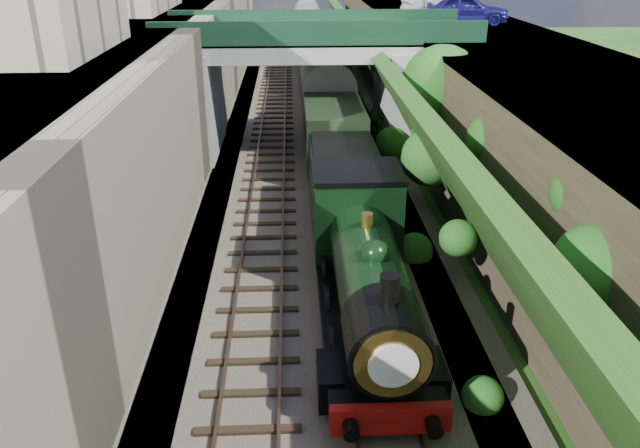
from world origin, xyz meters
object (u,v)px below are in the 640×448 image
(road_bridge, at_px, (325,78))
(locomotive, at_px, (366,274))
(tree, at_px, (443,89))
(car_silver, at_px, (440,5))
(tender, at_px, (345,190))
(car_blue, at_px, (467,9))

(road_bridge, relative_size, locomotive, 1.56)
(tree, relative_size, car_silver, 1.39)
(car_silver, height_order, locomotive, car_silver)
(locomotive, xyz_separation_m, tender, (-0.00, 7.36, -0.27))
(road_bridge, height_order, tender, road_bridge)
(tree, xyz_separation_m, car_blue, (3.59, 10.29, 2.42))
(road_bridge, distance_m, car_blue, 10.15)
(car_silver, xyz_separation_m, locomotive, (-7.51, -25.72, -5.14))
(car_blue, bearing_deg, tender, 163.37)
(road_bridge, distance_m, locomotive, 17.77)
(locomotive, relative_size, tender, 1.70)
(car_silver, distance_m, locomotive, 27.28)
(tree, height_order, tender, tree)
(road_bridge, xyz_separation_m, tree, (4.97, -5.71, 0.57))
(tree, height_order, car_blue, car_blue)
(road_bridge, relative_size, car_silver, 3.37)
(car_silver, bearing_deg, road_bridge, 125.43)
(locomotive, bearing_deg, road_bridge, 90.83)
(tree, height_order, locomotive, tree)
(car_silver, bearing_deg, car_blue, -177.94)
(locomotive, bearing_deg, tree, 68.43)
(tree, relative_size, car_blue, 1.37)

